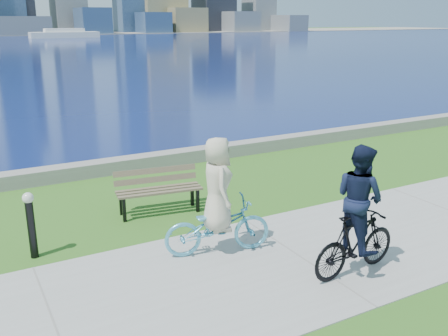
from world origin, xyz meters
The scene contains 8 objects.
ground centered at (0.00, 0.00, 0.00)m, with size 320.00×320.00×0.00m, color #295A17.
concrete_path centered at (0.00, 0.00, 0.01)m, with size 80.00×3.50×0.02m, color gray.
seawall centered at (0.00, 6.20, 0.17)m, with size 90.00×0.50×0.35m, color slate.
ferry_far centered at (16.69, 99.14, 0.74)m, with size 13.16×3.76×1.79m.
park_bench centered at (-1.31, 3.08, 0.55)m, with size 1.79×0.84×0.89m.
bollard_lamp centered at (-3.91, 2.16, 0.66)m, with size 0.19×0.19×1.15m.
cyclist_woman centered at (-1.14, 0.81, 0.77)m, with size 1.05×1.91×2.01m.
cyclist_man centered at (0.40, -0.84, 0.89)m, with size 0.67×1.70×2.07m.
Camera 1 is at (-4.77, -6.03, 3.86)m, focal length 40.00 mm.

